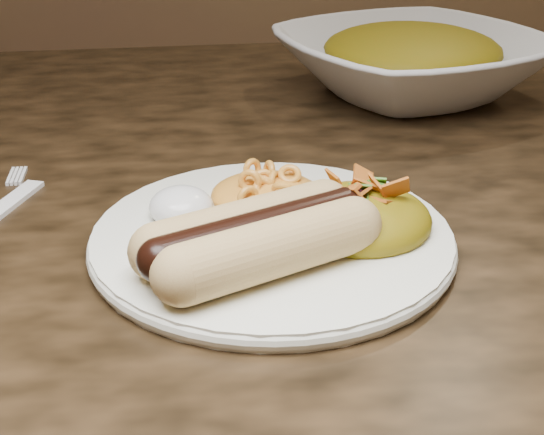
{
  "coord_description": "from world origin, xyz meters",
  "views": [
    {
      "loc": [
        0.03,
        -0.62,
        1.01
      ],
      "look_at": [
        0.1,
        -0.16,
        0.77
      ],
      "focal_mm": 50.0,
      "sensor_mm": 36.0,
      "label": 1
    }
  ],
  "objects": [
    {
      "name": "table",
      "position": [
        0.0,
        0.0,
        0.66
      ],
      "size": [
        1.6,
        0.9,
        0.75
      ],
      "color": "#402B18",
      "rests_on": "floor"
    },
    {
      "name": "hotdog",
      "position": [
        0.08,
        -0.2,
        0.78
      ],
      "size": [
        0.14,
        0.12,
        0.04
      ],
      "rotation": [
        0.0,
        0.0,
        0.41
      ],
      "color": "tan",
      "rests_on": "plate"
    },
    {
      "name": "sour_cream",
      "position": [
        0.04,
        -0.13,
        0.78
      ],
      "size": [
        0.05,
        0.05,
        0.03
      ],
      "primitive_type": "ellipsoid",
      "rotation": [
        0.0,
        0.0,
        0.16
      ],
      "color": "white",
      "rests_on": "plate"
    },
    {
      "name": "serving_bowl",
      "position": [
        0.31,
        0.18,
        0.78
      ],
      "size": [
        0.36,
        0.36,
        0.07
      ],
      "primitive_type": "imported",
      "rotation": [
        0.0,
        0.0,
        0.34
      ],
      "color": "white",
      "rests_on": "table"
    },
    {
      "name": "mac_and_cheese",
      "position": [
        0.1,
        -0.11,
        0.78
      ],
      "size": [
        0.1,
        0.09,
        0.03
      ],
      "primitive_type": "ellipsoid",
      "rotation": [
        0.0,
        0.0,
        0.2
      ],
      "color": "orange",
      "rests_on": "plate"
    },
    {
      "name": "fork",
      "position": [
        -0.1,
        -0.07,
        0.75
      ],
      "size": [
        0.07,
        0.14,
        0.0
      ],
      "primitive_type": "cube",
      "rotation": [
        0.0,
        0.0,
        -0.39
      ],
      "color": "white",
      "rests_on": "table"
    },
    {
      "name": "plate",
      "position": [
        0.1,
        -0.16,
        0.76
      ],
      "size": [
        0.27,
        0.27,
        0.01
      ],
      "primitive_type": "cylinder",
      "rotation": [
        0.0,
        0.0,
        0.06
      ],
      "color": "white",
      "rests_on": "table"
    },
    {
      "name": "taco_salad",
      "position": [
        0.16,
        -0.16,
        0.78
      ],
      "size": [
        0.1,
        0.1,
        0.05
      ],
      "rotation": [
        0.0,
        0.0,
        -0.16
      ],
      "color": "#AE5203",
      "rests_on": "plate"
    },
    {
      "name": "bowl_filling",
      "position": [
        0.31,
        0.18,
        0.8
      ],
      "size": [
        0.25,
        0.25,
        0.05
      ],
      "primitive_type": "ellipsoid",
      "rotation": [
        0.0,
        0.0,
        0.31
      ],
      "color": "#AE5203",
      "rests_on": "serving_bowl"
    }
  ]
}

